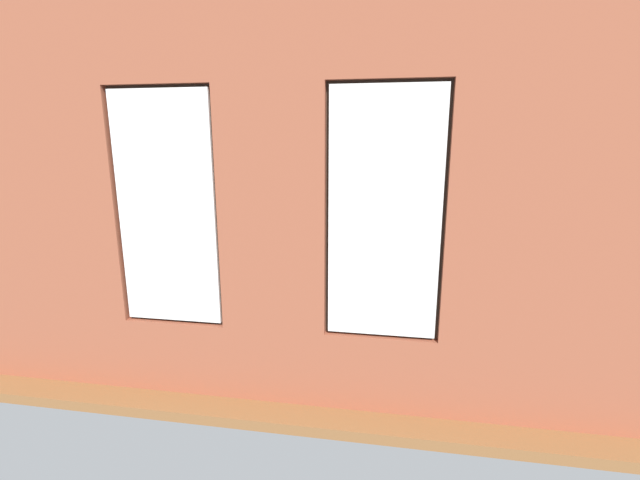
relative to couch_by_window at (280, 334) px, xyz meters
The scene contains 19 objects.
ground_plane 2.26m from the couch_by_window, 93.28° to the right, with size 7.29×6.51×0.10m, color brown.
brick_wall_with_windows 1.59m from the couch_by_window, 101.11° to the left, with size 6.69×0.30×3.58m.
white_wall_right 4.03m from the couch_by_window, 32.60° to the right, with size 0.10×5.51×3.58m, color silver.
couch_by_window is the anchor object (origin of this frame).
couch_left 3.43m from the couch_by_window, 143.90° to the right, with size 1.00×1.99×0.80m.
coffee_table 2.24m from the couch_by_window, 93.70° to the right, with size 1.60×0.78×0.45m.
cup_ceramic 2.25m from the couch_by_window, 93.70° to the right, with size 0.07×0.07×0.08m, color #33567F.
candle_jar 2.15m from the couch_by_window, 81.02° to the right, with size 0.08×0.08×0.11m, color #B7333D.
remote_gray 2.14m from the couch_by_window, 97.12° to the right, with size 0.05×0.17×0.02m, color #59595B.
remote_black 2.34m from the couch_by_window, 88.65° to the right, with size 0.05×0.17×0.02m, color black.
remote_silver 2.45m from the couch_by_window, 103.83° to the right, with size 0.05×0.17×0.02m, color #B2B2B7.
media_console 3.98m from the couch_by_window, 43.94° to the right, with size 0.99×0.42×0.46m, color black.
tv_flatscreen 4.01m from the couch_by_window, 43.97° to the right, with size 0.94×0.20×0.63m.
papasan_chair 4.27m from the couch_by_window, 77.21° to the right, with size 1.17×1.17×0.72m.
potted_plant_corner_far_left 2.94m from the couch_by_window, behind, with size 0.71×0.71×0.87m.
potted_plant_near_tv 2.96m from the couch_by_window, 38.10° to the right, with size 0.82×0.68×1.27m.
potted_plant_corner_near_left 5.38m from the couch_by_window, 123.14° to the right, with size 1.03×0.84×1.39m.
potted_plant_by_left_couch 4.18m from the couch_by_window, 124.62° to the right, with size 0.43×0.43×0.65m.
potted_plant_foreground_right 5.14m from the couch_by_window, 59.87° to the right, with size 0.85×1.08×1.28m.
Camera 1 is at (-1.00, 6.37, 2.36)m, focal length 24.00 mm.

